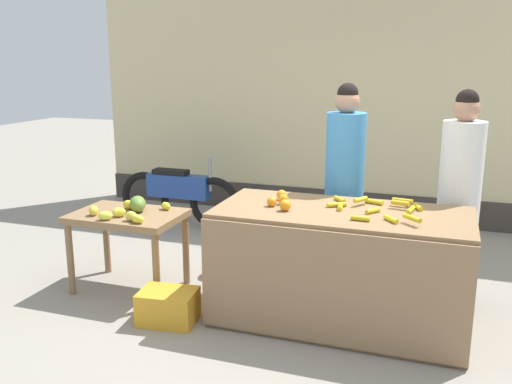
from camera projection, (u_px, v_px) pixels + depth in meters
ground_plane at (294, 313)px, 4.54m from camera, size 24.00×24.00×0.00m
market_wall_back at (360, 83)px, 6.90m from camera, size 7.11×0.23×3.52m
fruit_stall_counter at (340, 267)px, 4.31m from camera, size 1.93×0.92×0.91m
side_table_wooden at (128, 224)px, 4.89m from camera, size 0.95×0.65×0.71m
banana_bunch_pile at (378, 207)px, 4.19m from camera, size 0.73×0.61×0.07m
orange_pile at (281, 200)px, 4.34m from camera, size 0.22×0.40×0.09m
mango_papaya_pile at (130, 208)px, 4.81m from camera, size 0.62×0.58×0.14m
vendor_woman_blue_shirt at (344, 187)px, 4.88m from camera, size 0.34×0.34×1.83m
vendor_woman_white_shirt at (459, 199)px, 4.56m from camera, size 0.34×0.34×1.80m
parked_motorcycle at (179, 194)px, 6.82m from camera, size 1.60×0.18×0.88m
produce_crate at (168, 306)px, 4.36m from camera, size 0.47×0.37×0.26m
produce_sack at (232, 251)px, 5.34m from camera, size 0.45×0.46×0.45m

